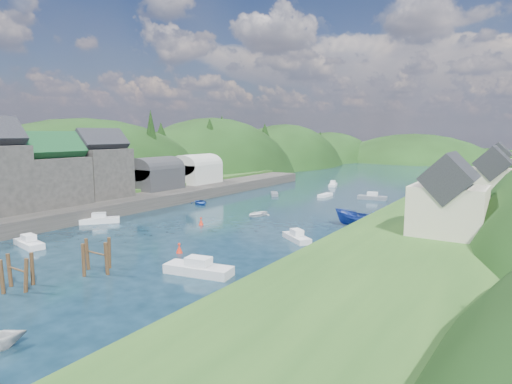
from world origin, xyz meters
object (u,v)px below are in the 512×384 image
Objects in this scene: piling_cluster_far at (97,259)px; channel_buoy_near at (179,249)px; piling_cluster_near at (18,276)px; channel_buoy_far at (201,222)px.

channel_buoy_near is at bearing 77.32° from piling_cluster_far.
piling_cluster_far is (1.77, 6.25, 0.10)m from piling_cluster_near.
channel_buoy_near is 1.00× the size of channel_buoy_far.
piling_cluster_near reaches higher than channel_buoy_far.
piling_cluster_far reaches higher than channel_buoy_far.
channel_buoy_far is (-5.00, 20.58, -0.75)m from piling_cluster_far.
piling_cluster_near is at bearing -83.13° from channel_buoy_far.
piling_cluster_far is 3.27× the size of channel_buoy_far.
channel_buoy_far is at bearing 96.87° from piling_cluster_near.
piling_cluster_far is at bearing -76.34° from channel_buoy_far.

